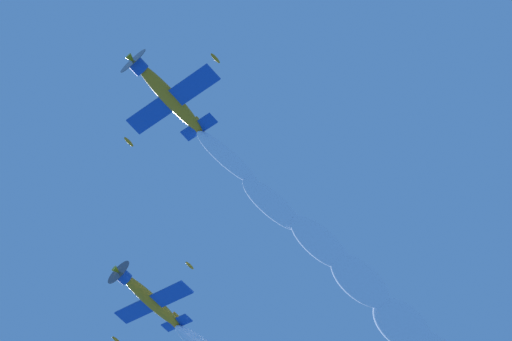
# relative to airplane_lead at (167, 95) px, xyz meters

# --- Properties ---
(airplane_lead) EXTENTS (8.08, 7.61, 3.49)m
(airplane_lead) POSITION_rel_airplane_lead_xyz_m (0.00, 0.00, 0.00)
(airplane_lead) COLOR orange
(airplane_left_wingman) EXTENTS (7.96, 7.67, 3.57)m
(airplane_left_wingman) POSITION_rel_airplane_lead_xyz_m (-7.82, 17.66, 1.72)
(airplane_left_wingman) COLOR orange
(smoke_trail_lead) EXTENTS (15.49, 28.17, 4.59)m
(smoke_trail_lead) POSITION_rel_airplane_lead_xyz_m (10.26, 20.97, -1.65)
(smoke_trail_lead) COLOR white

